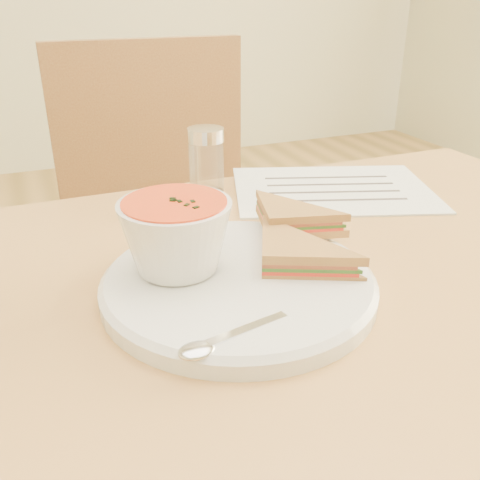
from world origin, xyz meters
name	(u,v)px	position (x,y,z in m)	size (l,w,h in m)	color
chair_far	(180,280)	(-0.02, 0.51, 0.47)	(0.42, 0.42, 0.95)	brown
plate	(239,285)	(-0.10, 0.00, 0.76)	(0.29, 0.29, 0.02)	white
soup_bowl	(176,239)	(-0.16, 0.03, 0.81)	(0.12, 0.12, 0.08)	white
sandwich_half_a	(262,270)	(-0.08, -0.02, 0.78)	(0.11, 0.11, 0.03)	#B37D3F
sandwich_half_b	(269,231)	(-0.04, 0.04, 0.79)	(0.10, 0.10, 0.03)	#B37D3F
spoon	(244,331)	(-0.14, -0.10, 0.77)	(0.16, 0.03, 0.01)	silver
paper_menu	(333,189)	(0.16, 0.23, 0.75)	(0.31, 0.22, 0.00)	white
condiment_shaker	(206,161)	(-0.03, 0.30, 0.80)	(0.06, 0.06, 0.10)	silver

